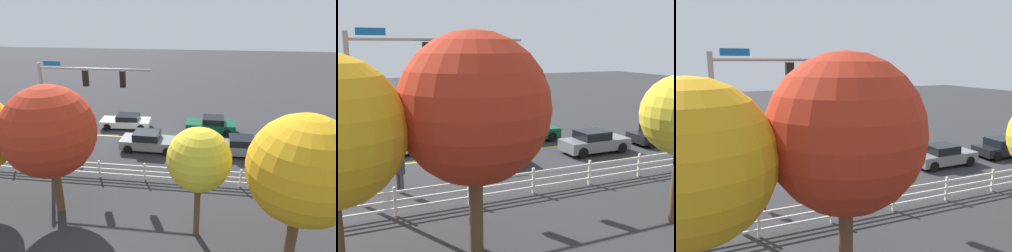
{
  "view_description": "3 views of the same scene",
  "coord_description": "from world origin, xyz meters",
  "views": [
    {
      "loc": [
        -5.17,
        22.66,
        9.89
      ],
      "look_at": [
        -2.37,
        1.8,
        1.83
      ],
      "focal_mm": 32.45,
      "sensor_mm": 36.0,
      "label": 1
    },
    {
      "loc": [
        5.72,
        20.6,
        6.24
      ],
      "look_at": [
        -2.44,
        1.55,
        1.95
      ],
      "focal_mm": 41.28,
      "sensor_mm": 36.0,
      "label": 2
    },
    {
      "loc": [
        5.8,
        18.38,
        6.4
      ],
      "look_at": [
        -1.78,
        0.55,
        2.72
      ],
      "focal_mm": 35.75,
      "sensor_mm": 36.0,
      "label": 3
    }
  ],
  "objects": [
    {
      "name": "tree_1",
      "position": [
        6.11,
        10.27,
        4.15
      ],
      "size": [
        3.94,
        3.94,
        6.13
      ],
      "color": "brown",
      "rests_on": "ground_plane"
    },
    {
      "name": "pedestrian",
      "position": [
        3.7,
        4.24,
        0.93
      ],
      "size": [
        0.46,
        0.47,
        1.69
      ],
      "rotation": [
        0.0,
        0.0,
        0.69
      ],
      "color": "#3F3F42",
      "rests_on": "ground_plane"
    },
    {
      "name": "car_2",
      "position": [
        -0.98,
        2.15,
        0.67
      ],
      "size": [
        4.35,
        2.0,
        1.41
      ],
      "rotation": [
        0.0,
        0.0,
        3.12
      ],
      "color": "slate",
      "rests_on": "ground_plane"
    },
    {
      "name": "car_1",
      "position": [
        -5.6,
        -2.07,
        0.65
      ],
      "size": [
        4.17,
        2.01,
        1.35
      ],
      "rotation": [
        0.0,
        0.0,
        6.27
      ],
      "color": "#0C4C2D",
      "rests_on": "ground_plane"
    },
    {
      "name": "white_rail_fence",
      "position": [
        -3.0,
        6.59,
        0.6
      ],
      "size": [
        26.1,
        0.1,
        1.15
      ],
      "color": "white",
      "rests_on": "ground_plane"
    },
    {
      "name": "lane_center_stripe",
      "position": [
        -4.0,
        0.0,
        0.0
      ],
      "size": [
        28.0,
        0.16,
        0.01
      ],
      "primitive_type": "cube",
      "color": "gold",
      "rests_on": "ground_plane"
    },
    {
      "name": "signal_assembly",
      "position": [
        3.32,
        4.77,
        4.88
      ],
      "size": [
        7.29,
        0.38,
        6.93
      ],
      "color": "gray",
      "rests_on": "ground_plane"
    },
    {
      "name": "car_3",
      "position": [
        -13.25,
        2.01,
        0.63
      ],
      "size": [
        4.32,
        2.11,
        1.29
      ],
      "rotation": [
        0.0,
        0.0,
        3.09
      ],
      "color": "black",
      "rests_on": "ground_plane"
    },
    {
      "name": "car_0",
      "position": [
        1.91,
        -2.06,
        0.6
      ],
      "size": [
        4.45,
        2.05,
        1.23
      ],
      "rotation": [
        0.0,
        0.0,
        6.34
      ],
      "color": "silver",
      "rests_on": "ground_plane"
    },
    {
      "name": "tree_2",
      "position": [
        2.22,
        10.11,
        4.46
      ],
      "size": [
        4.49,
        4.49,
        6.73
      ],
      "color": "brown",
      "rests_on": "ground_plane"
    },
    {
      "name": "ground_plane",
      "position": [
        0.0,
        0.0,
        0.0
      ],
      "size": [
        120.0,
        120.0,
        0.0
      ],
      "primitive_type": "plane",
      "color": "#2D2D30"
    },
    {
      "name": "car_4",
      "position": [
        -7.91,
        2.12,
        0.65
      ],
      "size": [
        4.11,
        1.86,
        1.35
      ],
      "rotation": [
        0.0,
        0.0,
        3.15
      ],
      "color": "slate",
      "rests_on": "ground_plane"
    }
  ]
}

